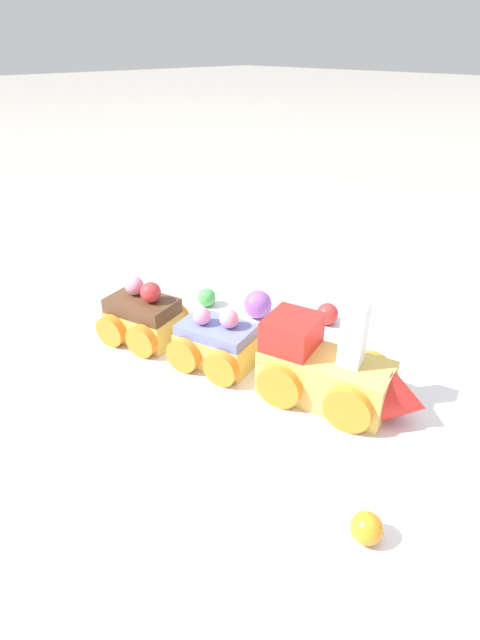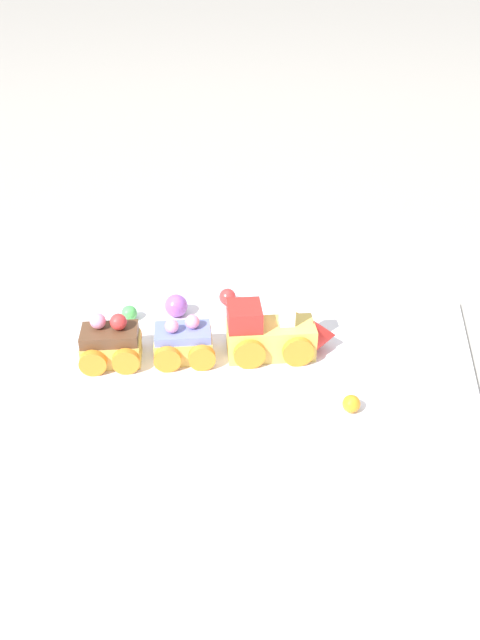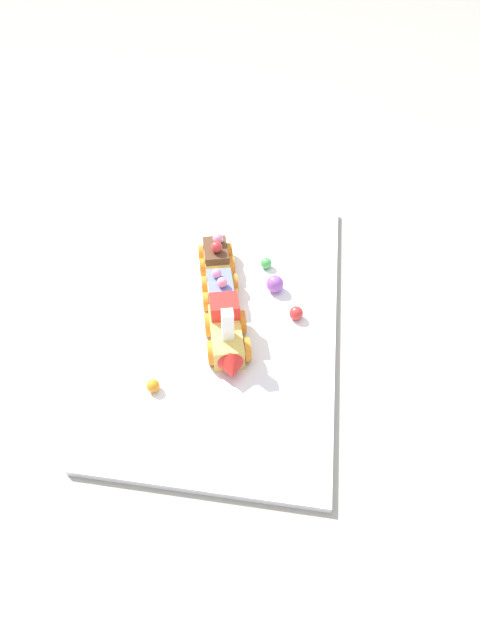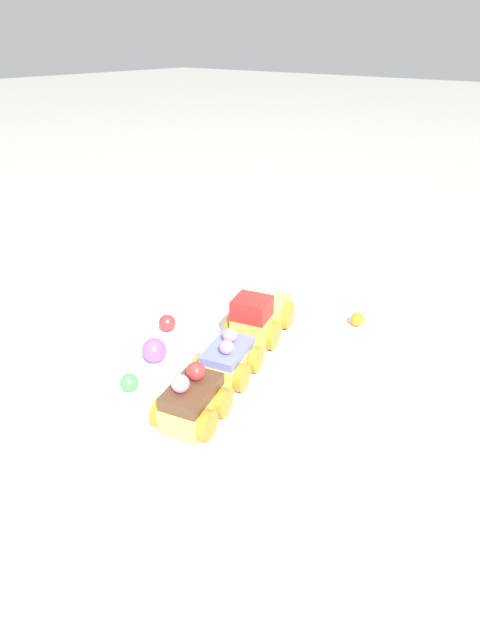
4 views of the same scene
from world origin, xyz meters
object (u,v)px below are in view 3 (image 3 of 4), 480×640
at_px(gumball_red, 296,314).
at_px(gumball_purple, 275,284).
at_px(cake_car_chocolate, 216,256).
at_px(gumball_green, 266,263).
at_px(cake_car_blueberry, 221,290).
at_px(gumball_orange, 153,386).
at_px(cake_train_locomotive, 227,337).

relative_size(gumball_red, gumball_purple, 0.76).
xyz_separation_m(cake_car_chocolate, gumball_green, (-0.01, 0.09, -0.01)).
height_order(cake_car_blueberry, cake_car_chocolate, cake_car_chocolate).
bearing_deg(gumball_orange, gumball_red, 131.63).
height_order(cake_car_chocolate, gumball_red, cake_car_chocolate).
height_order(gumball_red, gumball_orange, gumball_red).
distance_m(cake_car_chocolate, gumball_purple, 0.13).
height_order(cake_car_chocolate, gumball_purple, cake_car_chocolate).
bearing_deg(gumball_red, cake_car_blueberry, -102.33).
bearing_deg(gumball_red, gumball_orange, -48.37).
xyz_separation_m(gumball_purple, gumball_green, (-0.06, -0.02, -0.01)).
height_order(cake_train_locomotive, cake_car_blueberry, cake_train_locomotive).
xyz_separation_m(cake_car_chocolate, gumball_orange, (0.30, -0.04, -0.01)).
relative_size(cake_car_blueberry, gumball_red, 3.60).
height_order(gumball_orange, gumball_purple, gumball_purple).
bearing_deg(gumball_purple, cake_car_blueberry, -69.39).
bearing_deg(gumball_red, cake_car_chocolate, -126.01).
height_order(cake_car_blueberry, gumball_purple, cake_car_blueberry).
bearing_deg(gumball_green, gumball_orange, -24.25).
bearing_deg(gumball_orange, gumball_green, 155.75).
xyz_separation_m(gumball_orange, gumball_green, (-0.31, 0.14, 0.00)).
distance_m(cake_train_locomotive, cake_car_blueberry, 0.12).
bearing_deg(gumball_orange, gumball_purple, 146.84).
distance_m(gumball_purple, gumball_green, 0.06).
distance_m(cake_car_chocolate, gumball_red, 0.20).
height_order(cake_car_blueberry, gumball_green, cake_car_blueberry).
bearing_deg(gumball_purple, gumball_orange, -33.16).
height_order(cake_train_locomotive, gumball_red, cake_train_locomotive).
bearing_deg(cake_train_locomotive, gumball_orange, -60.07).
bearing_deg(cake_train_locomotive, gumball_purple, 141.66).
bearing_deg(cake_car_chocolate, gumball_purple, 51.08).
relative_size(cake_car_blueberry, gumball_green, 4.02).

